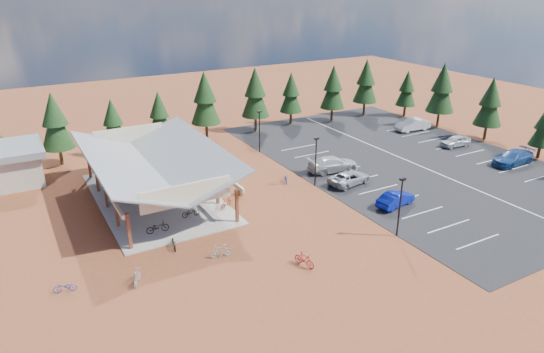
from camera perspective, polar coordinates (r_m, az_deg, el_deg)
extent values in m
plane|color=brown|center=(45.75, 1.26, -3.15)|extent=(140.00, 140.00, 0.00)
cube|color=black|center=(58.64, 15.49, 1.87)|extent=(27.00, 44.00, 0.04)
cube|color=gray|center=(48.11, -13.41, -2.41)|extent=(10.60, 18.60, 0.10)
cube|color=#5B231A|center=(39.13, -16.48, -6.16)|extent=(0.25, 0.25, 3.00)
cube|color=#5B231A|center=(42.84, -17.84, -3.77)|extent=(0.25, 0.25, 3.00)
cube|color=#5B231A|center=(46.64, -18.97, -1.77)|extent=(0.25, 0.25, 3.00)
cube|color=#5B231A|center=(50.49, -19.93, -0.06)|extent=(0.25, 0.25, 3.00)
cube|color=#5B231A|center=(54.41, -20.75, 1.40)|extent=(0.25, 0.25, 3.00)
cube|color=#5B231A|center=(41.67, -4.16, -3.44)|extent=(0.25, 0.25, 3.00)
cube|color=#5B231A|center=(45.17, -6.45, -1.41)|extent=(0.25, 0.25, 3.00)
cube|color=#5B231A|center=(48.79, -8.41, 0.31)|extent=(0.25, 0.25, 3.00)
cube|color=#5B231A|center=(52.49, -10.10, 1.80)|extent=(0.25, 0.25, 3.00)
cube|color=#5B231A|center=(56.26, -11.56, 3.09)|extent=(0.25, 0.25, 3.00)
cube|color=beige|center=(46.02, -19.68, -0.15)|extent=(0.22, 18.00, 0.35)
cube|color=beige|center=(48.38, -8.07, 2.05)|extent=(0.22, 18.00, 0.35)
cube|color=slate|center=(46.04, -17.28, 1.37)|extent=(5.85, 19.40, 2.13)
cube|color=slate|center=(47.42, -10.48, 2.63)|extent=(5.85, 19.40, 2.13)
cube|color=beige|center=(38.66, -10.03, -2.10)|extent=(7.50, 0.15, 1.80)
cube|color=beige|center=(55.00, -16.49, 4.70)|extent=(7.50, 0.15, 1.80)
cylinder|color=black|center=(40.34, 14.77, -3.65)|extent=(0.14, 0.14, 5.00)
cube|color=black|center=(39.33, 15.13, -0.30)|extent=(0.50, 0.25, 0.18)
cylinder|color=black|center=(48.83, 5.15, 1.62)|extent=(0.14, 0.14, 5.00)
cube|color=black|center=(47.99, 5.25, 4.47)|extent=(0.50, 0.25, 0.18)
cylinder|color=black|center=(58.55, -1.48, 5.22)|extent=(0.14, 0.14, 5.00)
cube|color=black|center=(57.86, -1.51, 7.64)|extent=(0.50, 0.25, 0.18)
cylinder|color=#513B1C|center=(47.36, -3.76, -1.68)|extent=(0.60, 0.60, 0.90)
cylinder|color=#513B1C|center=(48.96, -6.06, -0.94)|extent=(0.60, 0.60, 0.90)
cylinder|color=#382314|center=(59.82, -23.58, 2.21)|extent=(0.36, 0.36, 2.04)
cone|color=black|center=(58.84, -24.09, 5.38)|extent=(3.59, 3.59, 4.89)
cone|color=black|center=(58.35, -24.40, 7.29)|extent=(2.77, 2.77, 3.67)
cylinder|color=#382314|center=(60.63, -17.83, 3.10)|extent=(0.36, 0.36, 1.69)
cone|color=black|center=(59.80, -18.15, 5.70)|extent=(2.98, 2.98, 4.06)
cone|color=black|center=(59.37, -18.35, 7.26)|extent=(2.30, 2.30, 3.05)
cylinder|color=#382314|center=(62.04, -12.85, 4.07)|extent=(0.36, 0.36, 1.74)
cone|color=black|center=(61.21, -13.09, 6.70)|extent=(3.07, 3.07, 4.18)
cone|color=black|center=(60.78, -13.23, 8.29)|extent=(2.37, 2.37, 3.14)
cylinder|color=#382314|center=(64.62, -7.69, 5.36)|extent=(0.36, 0.36, 2.18)
cone|color=black|center=(63.66, -7.87, 8.55)|extent=(3.83, 3.83, 5.23)
cone|color=black|center=(63.19, -7.97, 10.47)|extent=(2.96, 2.96, 3.92)
cylinder|color=#382314|center=(67.47, -1.94, 6.26)|extent=(0.36, 0.36, 2.16)
cone|color=black|center=(66.56, -1.99, 9.30)|extent=(3.80, 3.80, 5.18)
cone|color=black|center=(66.11, -2.01, 11.12)|extent=(2.93, 2.93, 3.88)
cylinder|color=#382314|center=(71.06, 2.22, 6.95)|extent=(0.36, 0.36, 1.83)
cone|color=black|center=(70.31, 2.25, 9.40)|extent=(3.22, 3.22, 4.40)
cone|color=black|center=(69.92, 2.28, 10.86)|extent=(2.49, 2.49, 3.30)
cylinder|color=#382314|center=(72.93, 7.04, 7.27)|extent=(0.36, 0.36, 2.02)
cone|color=black|center=(72.13, 7.17, 9.90)|extent=(3.55, 3.55, 4.84)
cone|color=black|center=(71.73, 7.25, 11.48)|extent=(2.75, 2.75, 3.63)
cylinder|color=#382314|center=(77.22, 10.77, 7.91)|extent=(0.36, 0.36, 2.09)
cone|color=black|center=(76.45, 10.96, 10.49)|extent=(3.67, 3.67, 5.01)
cone|color=black|center=(76.06, 11.07, 12.03)|extent=(2.84, 2.84, 3.76)
cylinder|color=#382314|center=(65.15, 28.89, 2.58)|extent=(0.36, 0.36, 1.55)
cone|color=black|center=(64.44, 29.32, 4.79)|extent=(2.74, 2.74, 3.73)
cylinder|color=#382314|center=(69.62, 23.79, 4.80)|extent=(0.36, 0.36, 2.00)
cone|color=black|center=(68.79, 24.22, 7.50)|extent=(3.52, 3.52, 4.80)
cone|color=black|center=(68.37, 24.49, 9.11)|extent=(2.72, 2.72, 3.60)
cylinder|color=#382314|center=(73.60, 18.94, 6.44)|extent=(0.36, 0.36, 2.21)
cone|color=black|center=(72.75, 19.31, 9.28)|extent=(3.89, 3.89, 5.30)
cone|color=black|center=(72.33, 19.53, 10.98)|extent=(3.00, 3.00, 3.97)
cylinder|color=#382314|center=(77.94, 15.33, 7.50)|extent=(0.36, 0.36, 1.70)
cone|color=black|center=(77.29, 15.54, 9.57)|extent=(3.00, 3.00, 4.09)
cone|color=black|center=(76.96, 15.68, 10.81)|extent=(2.32, 2.32, 3.07)
imported|color=black|center=(41.32, -13.32, -5.81)|extent=(1.92, 0.75, 1.00)
imported|color=gray|center=(45.64, -14.95, -3.16)|extent=(1.79, 0.97, 1.04)
imported|color=#14499F|center=(47.56, -17.79, -2.58)|extent=(1.65, 0.89, 0.82)
imported|color=maroon|center=(53.82, -18.23, 0.42)|extent=(1.84, 0.71, 1.08)
imported|color=black|center=(43.43, -9.54, -4.17)|extent=(1.62, 0.60, 0.85)
imported|color=#989DA1|center=(46.53, -9.86, -2.24)|extent=(1.70, 0.73, 0.99)
imported|color=navy|center=(51.71, -11.42, 0.14)|extent=(1.79, 0.92, 0.90)
imported|color=maroon|center=(52.39, -11.53, 0.53)|extent=(1.86, 0.72, 1.09)
imported|color=black|center=(39.01, -11.48, -7.67)|extent=(0.87, 1.79, 0.90)
imported|color=#96999F|center=(35.46, -15.58, -11.25)|extent=(1.25, 1.76, 1.04)
imported|color=#1B35A0|center=(36.18, -23.18, -11.86)|extent=(1.59, 0.82, 0.80)
imported|color=maroon|center=(36.05, 3.81, -9.72)|extent=(1.04, 1.91, 1.11)
imported|color=#A0A4A8|center=(37.27, -6.00, -8.69)|extent=(1.80, 0.74, 1.05)
imported|color=#17409E|center=(50.46, 1.65, -0.15)|extent=(1.13, 1.64, 0.82)
imported|color=maroon|center=(44.69, -5.44, -3.14)|extent=(1.79, 1.34, 1.07)
imported|color=black|center=(49.02, -5.99, -0.87)|extent=(1.88, 0.78, 0.96)
imported|color=#091895|center=(46.31, 14.35, -2.58)|extent=(4.36, 2.20, 1.37)
imported|color=#999CA1|center=(50.27, 9.10, -0.15)|extent=(5.14, 3.06, 1.34)
imported|color=#B3B3B3|center=(53.35, 7.19, 1.48)|extent=(5.98, 3.14, 1.65)
imported|color=navy|center=(61.32, 26.49, 2.00)|extent=(5.60, 2.45, 1.60)
imported|color=#B2B4BA|center=(65.22, 20.77, 3.92)|extent=(4.17, 1.99, 1.37)
imported|color=silver|center=(70.42, 16.22, 5.89)|extent=(5.18, 2.19, 1.66)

